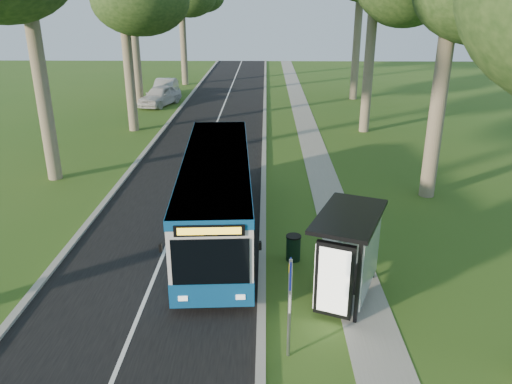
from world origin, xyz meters
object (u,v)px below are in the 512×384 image
at_px(bus_shelter, 355,246).
at_px(litter_bin, 293,248).
at_px(car_silver, 165,88).
at_px(bus, 217,194).
at_px(bus_stop_sign, 290,298).
at_px(car_white, 160,96).

bearing_deg(bus_shelter, litter_bin, 143.82).
distance_m(bus_shelter, car_silver, 35.47).
bearing_deg(bus, litter_bin, -41.99).
distance_m(bus, bus_shelter, 6.50).
distance_m(bus_stop_sign, car_silver, 37.19).
height_order(bus, car_white, bus).
bearing_deg(car_silver, car_white, -86.06).
xyz_separation_m(bus_shelter, car_silver, (-11.86, 33.41, -1.06)).
bearing_deg(bus_stop_sign, litter_bin, 88.66).
xyz_separation_m(bus, car_white, (-7.16, 24.63, -0.73)).
height_order(bus_stop_sign, car_silver, bus_stop_sign).
xyz_separation_m(bus, car_silver, (-7.47, 28.63, -0.74)).
bearing_deg(litter_bin, bus_shelter, -58.06).
distance_m(bus, car_white, 25.66).
height_order(bus, car_silver, bus).
relative_size(bus_shelter, litter_bin, 3.79).
xyz_separation_m(car_white, car_silver, (-0.30, 4.00, -0.02)).
distance_m(litter_bin, car_silver, 32.52).
relative_size(litter_bin, car_white, 0.19).
bearing_deg(car_white, bus_stop_sign, -55.14).
relative_size(litter_bin, car_silver, 0.19).
height_order(car_white, car_silver, car_white).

